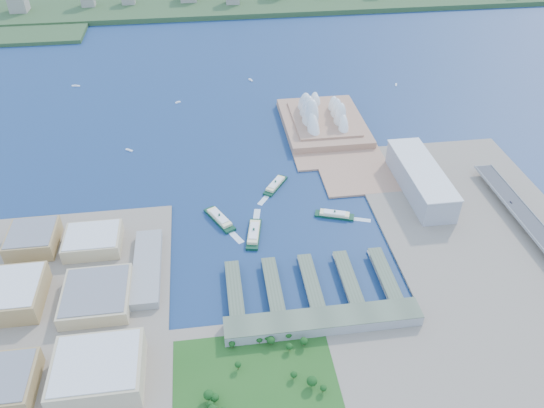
{
  "coord_description": "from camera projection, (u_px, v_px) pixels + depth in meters",
  "views": [
    {
      "loc": [
        -84.34,
        -479.98,
        423.3
      ],
      "look_at": [
        -11.0,
        55.52,
        18.0
      ],
      "focal_mm": 35.0,
      "sensor_mm": 36.0,
      "label": 1
    }
  ],
  "objects": [
    {
      "name": "far_shore",
      "position": [
        229.0,
        2.0,
        1416.76
      ],
      "size": [
        2200.0,
        260.0,
        12.0
      ],
      "primitive_type": "cube",
      "color": "#2D4926",
      "rests_on": "ground"
    },
    {
      "name": "boat_c",
      "position": [
        396.0,
        85.0,
        1006.79
      ],
      "size": [
        6.88,
        10.78,
        2.35
      ],
      "primitive_type": null,
      "rotation": [
        0.0,
        0.0,
        2.74
      ],
      "color": "white",
      "rests_on": "ground"
    },
    {
      "name": "car_c",
      "position": [
        511.0,
        202.0,
        683.26
      ],
      "size": [
        1.72,
        4.22,
        1.23
      ],
      "primitive_type": "imported",
      "rotation": [
        0.0,
        0.0,
        3.14
      ],
      "color": "slate",
      "rests_on": "expressway"
    },
    {
      "name": "ferry_c",
      "position": [
        254.0,
        232.0,
        650.74
      ],
      "size": [
        25.81,
        59.55,
        10.93
      ],
      "primitive_type": null,
      "rotation": [
        0.0,
        0.0,
        2.94
      ],
      "color": "#0D341F",
      "rests_on": "ground"
    },
    {
      "name": "opera_house",
      "position": [
        324.0,
        109.0,
        857.7
      ],
      "size": [
        134.0,
        180.0,
        58.0
      ],
      "primitive_type": null,
      "color": "white",
      "rests_on": "peninsula"
    },
    {
      "name": "boat_e",
      "position": [
        251.0,
        80.0,
        1023.77
      ],
      "size": [
        8.17,
        12.42,
        2.92
      ],
      "primitive_type": null,
      "rotation": [
        0.0,
        0.0,
        0.41
      ],
      "color": "white",
      "rests_on": "ground"
    },
    {
      "name": "boat_a",
      "position": [
        129.0,
        150.0,
        814.57
      ],
      "size": [
        11.96,
        9.57,
        2.39
      ],
      "primitive_type": null,
      "rotation": [
        0.0,
        0.0,
        0.97
      ],
      "color": "white",
      "rests_on": "ground"
    },
    {
      "name": "ground",
      "position": [
        287.0,
        242.0,
        643.56
      ],
      "size": [
        3000.0,
        3000.0,
        0.0
      ],
      "primitive_type": "plane",
      "color": "#0F2449",
      "rests_on": "ground"
    },
    {
      "name": "ferry_wharves",
      "position": [
        311.0,
        282.0,
        582.84
      ],
      "size": [
        184.0,
        90.0,
        9.3
      ],
      "primitive_type": null,
      "color": "#4A5742",
      "rests_on": "ground"
    },
    {
      "name": "west_land",
      "position": [
        58.0,
        331.0,
        532.29
      ],
      "size": [
        220.0,
        390.0,
        3.0
      ],
      "primitive_type": "cube",
      "color": "gray",
      "rests_on": "ground"
    },
    {
      "name": "ferry_b",
      "position": [
        275.0,
        184.0,
        735.21
      ],
      "size": [
        40.26,
        50.02,
        9.78
      ],
      "primitive_type": null,
      "rotation": [
        0.0,
        0.0,
        -0.61
      ],
      "color": "#0D341F",
      "rests_on": "ground"
    },
    {
      "name": "boat_b",
      "position": [
        178.0,
        102.0,
        946.51
      ],
      "size": [
        10.39,
        7.98,
        2.69
      ],
      "primitive_type": null,
      "rotation": [
        0.0,
        0.0,
        2.09
      ],
      "color": "white",
      "rests_on": "ground"
    },
    {
      "name": "park",
      "position": [
        255.0,
        375.0,
        479.84
      ],
      "size": [
        150.0,
        110.0,
        16.0
      ],
      "primitive_type": null,
      "color": "#194714",
      "rests_on": "south_land"
    },
    {
      "name": "west_buildings",
      "position": [
        61.0,
        295.0,
        551.04
      ],
      "size": [
        200.0,
        280.0,
        27.0
      ],
      "primitive_type": null,
      "color": "#977B4B",
      "rests_on": "west_land"
    },
    {
      "name": "toaster_building",
      "position": [
        420.0,
        179.0,
        715.84
      ],
      "size": [
        45.0,
        155.0,
        35.0
      ],
      "primitive_type": "cube",
      "color": "gray",
      "rests_on": "east_land"
    },
    {
      "name": "east_land",
      "position": [
        493.0,
        251.0,
        629.08
      ],
      "size": [
        240.0,
        500.0,
        3.0
      ],
      "primitive_type": "cube",
      "color": "gray",
      "rests_on": "ground"
    },
    {
      "name": "boat_d",
      "position": [
        76.0,
        86.0,
        1002.66
      ],
      "size": [
        15.66,
        6.71,
        2.58
      ],
      "primitive_type": null,
      "rotation": [
        0.0,
        0.0,
        1.34
      ],
      "color": "white",
      "rests_on": "ground"
    },
    {
      "name": "south_land",
      "position": [
        324.0,
        393.0,
        476.2
      ],
      "size": [
        720.0,
        180.0,
        3.0
      ],
      "primitive_type": "cube",
      "color": "gray",
      "rests_on": "ground"
    },
    {
      "name": "ferry_d",
      "position": [
        335.0,
        213.0,
        681.32
      ],
      "size": [
        51.77,
        28.56,
        9.52
      ],
      "primitive_type": null,
      "rotation": [
        0.0,
        0.0,
        1.24
      ],
      "color": "#0D341F",
      "rests_on": "ground"
    },
    {
      "name": "ferry_a",
      "position": [
        219.0,
        217.0,
        673.98
      ],
      "size": [
        39.17,
        57.67,
        10.84
      ],
      "primitive_type": null,
      "rotation": [
        0.0,
        0.0,
        0.47
      ],
      "color": "#0D341F",
      "rests_on": "ground"
    },
    {
      "name": "peninsula",
      "position": [
        327.0,
        131.0,
        860.42
      ],
      "size": [
        135.0,
        220.0,
        3.0
      ],
      "primitive_type": "cube",
      "color": "#A27559",
      "rests_on": "ground"
    },
    {
      "name": "terminal_building",
      "position": [
        323.0,
        321.0,
        532.78
      ],
      "size": [
        200.0,
        28.0,
        12.0
      ],
      "primitive_type": "cube",
      "color": "gray",
      "rests_on": "south_land"
    }
  ]
}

